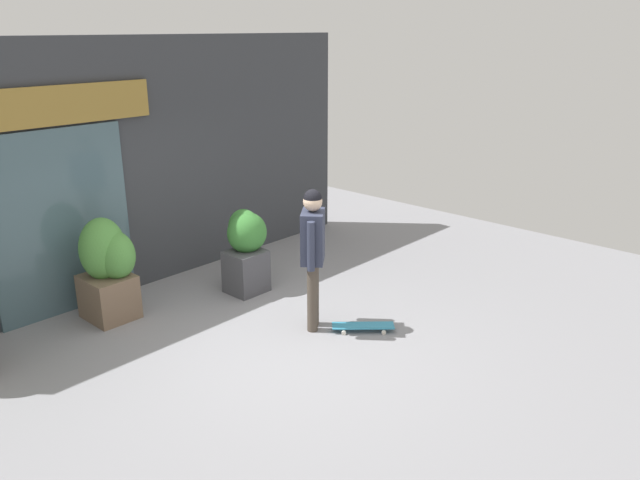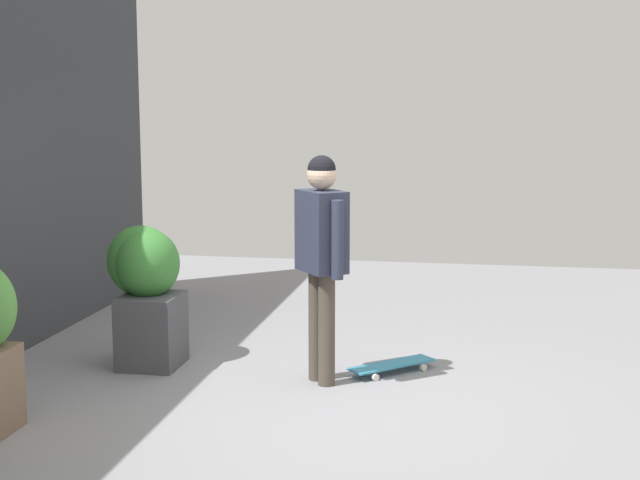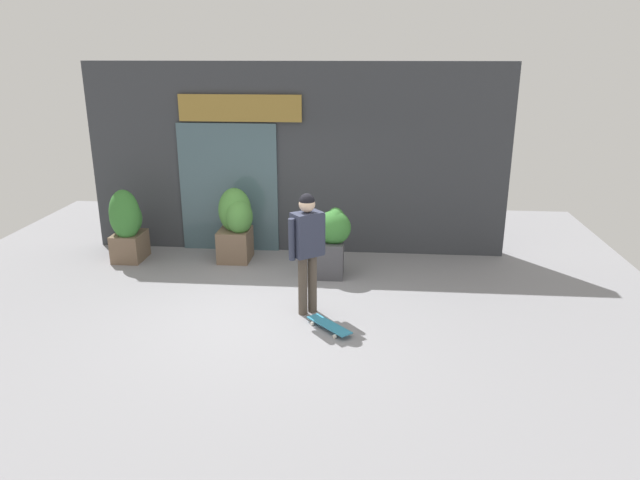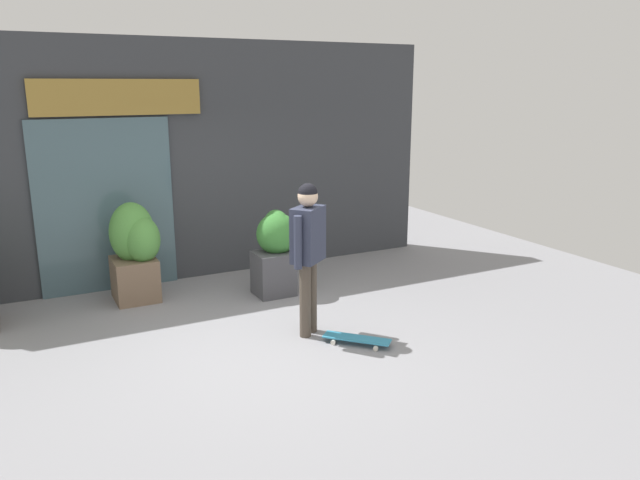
{
  "view_description": "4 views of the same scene",
  "coord_description": "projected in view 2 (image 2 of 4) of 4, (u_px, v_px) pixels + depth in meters",
  "views": [
    {
      "loc": [
        -4.58,
        -4.81,
        3.53
      ],
      "look_at": [
        0.68,
        0.01,
        1.09
      ],
      "focal_mm": 35.09,
      "sensor_mm": 36.0,
      "label": 1
    },
    {
      "loc": [
        -6.23,
        -1.24,
        2.15
      ],
      "look_at": [
        0.68,
        0.01,
        1.09
      ],
      "focal_mm": 51.24,
      "sensor_mm": 36.0,
      "label": 2
    },
    {
      "loc": [
        1.35,
        -7.65,
        3.59
      ],
      "look_at": [
        0.68,
        0.01,
        1.09
      ],
      "focal_mm": 32.66,
      "sensor_mm": 36.0,
      "label": 3
    },
    {
      "loc": [
        -2.41,
        -5.98,
        2.81
      ],
      "look_at": [
        0.68,
        0.01,
        1.09
      ],
      "focal_mm": 34.42,
      "sensor_mm": 36.0,
      "label": 4
    }
  ],
  "objects": [
    {
      "name": "ground_plane",
      "position": [
        304.0,
        403.0,
        6.6
      ],
      "size": [
        12.0,
        12.0,
        0.0
      ],
      "primitive_type": "plane",
      "color": "gray"
    },
    {
      "name": "planter_box_left",
      "position": [
        147.0,
        282.0,
        7.49
      ],
      "size": [
        0.62,
        0.64,
        1.15
      ],
      "color": "#47474C",
      "rests_on": "ground_plane"
    },
    {
      "name": "skateboard",
      "position": [
        392.0,
        365.0,
        7.33
      ],
      "size": [
        0.66,
        0.68,
        0.08
      ],
      "rotation": [
        0.0,
        0.0,
        -0.81
      ],
      "color": "teal",
      "rests_on": "ground_plane"
    },
    {
      "name": "skateboarder",
      "position": [
        322.0,
        244.0,
        6.93
      ],
      "size": [
        0.48,
        0.46,
        1.76
      ],
      "rotation": [
        0.0,
        0.0,
        -0.91
      ],
      "color": "#4C4238",
      "rests_on": "ground_plane"
    }
  ]
}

